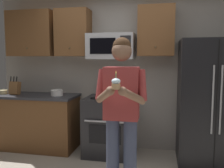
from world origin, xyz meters
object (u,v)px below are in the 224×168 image
oven_range (110,126)px  microwave (111,47)px  bowl_large_white (57,93)px  person (121,107)px  bowl_small_colored (3,92)px  knife_block (15,88)px  refrigerator (211,102)px  cupcake (116,84)px

oven_range → microwave: 1.26m
oven_range → bowl_large_white: bearing=179.9°
oven_range → person: bearing=-71.3°
microwave → bowl_large_white: 1.17m
bowl_small_colored → person: (2.25, -1.08, 0.04)m
bowl_small_colored → knife_block: bearing=-4.9°
bowl_large_white → microwave: bearing=7.5°
refrigerator → bowl_small_colored: 3.38m
microwave → knife_block: bearing=-174.8°
microwave → bowl_small_colored: size_ratio=4.99×
bowl_large_white → bowl_small_colored: bearing=-179.4°
cupcake → knife_block: bearing=145.4°
knife_block → cupcake: size_ratio=1.84×
bowl_large_white → bowl_small_colored: size_ratio=1.38×
person → microwave: bearing=106.9°
bowl_large_white → person: (1.26, -1.09, 0.03)m
oven_range → refrigerator: 1.56m
refrigerator → oven_range: bearing=178.5°
refrigerator → knife_block: (-3.14, 0.01, 0.13)m
bowl_large_white → person: size_ratio=0.12×
bowl_small_colored → cupcake: (2.25, -1.41, 0.34)m
knife_block → refrigerator: bearing=-0.2°
oven_range → bowl_small_colored: (-1.88, -0.01, 0.49)m
knife_block → cupcake: 2.45m
oven_range → bowl_small_colored: bearing=-179.7°
oven_range → bowl_large_white: 1.03m
bowl_large_white → refrigerator: bearing=-1.0°
oven_range → person: 1.26m
person → oven_range: bearing=108.7°
refrigerator → cupcake: 1.82m
oven_range → cupcake: cupcake is taller
microwave → person: 1.45m
microwave → cupcake: (0.37, -1.53, -0.43)m
oven_range → person: size_ratio=0.53×
bowl_large_white → oven_range: bearing=-0.1°
bowl_large_white → person: bearing=-40.8°
refrigerator → knife_block: refrigerator is taller
oven_range → refrigerator: bearing=-1.5°
microwave → cupcake: bearing=-76.6°
oven_range → knife_block: size_ratio=2.91×
knife_block → person: person is taller
bowl_small_colored → bowl_large_white: bearing=0.6°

